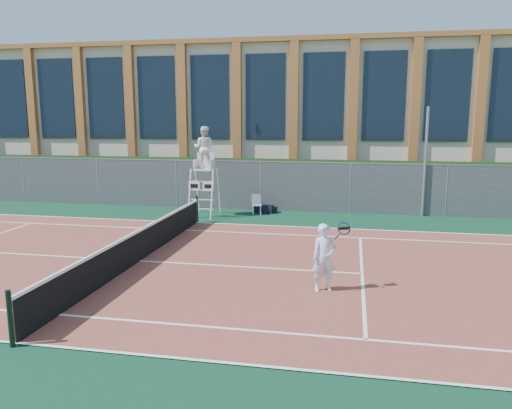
% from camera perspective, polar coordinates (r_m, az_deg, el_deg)
% --- Properties ---
extents(ground, '(120.00, 120.00, 0.00)m').
position_cam_1_polar(ground, '(15.09, -13.21, -6.40)').
color(ground, '#233814').
extents(apron, '(36.00, 20.00, 0.01)m').
position_cam_1_polar(apron, '(15.97, -11.75, -5.42)').
color(apron, '#0B3320').
rests_on(apron, ground).
extents(tennis_court, '(23.77, 10.97, 0.02)m').
position_cam_1_polar(tennis_court, '(15.09, -13.21, -6.33)').
color(tennis_court, brown).
rests_on(tennis_court, apron).
extents(tennis_net, '(0.10, 11.30, 1.10)m').
position_cam_1_polar(tennis_net, '(14.95, -13.29, -4.43)').
color(tennis_net, black).
rests_on(tennis_net, ground).
extents(fence, '(40.00, 0.06, 2.20)m').
position_cam_1_polar(fence, '(23.01, -4.39, 2.23)').
color(fence, '#595E60').
rests_on(fence, ground).
extents(hedge, '(40.00, 1.40, 2.20)m').
position_cam_1_polar(hedge, '(24.16, -3.64, 2.60)').
color(hedge, black).
rests_on(hedge, ground).
extents(building, '(45.00, 10.60, 8.22)m').
position_cam_1_polar(building, '(31.72, -0.05, 9.89)').
color(building, beige).
rests_on(building, ground).
extents(steel_pole, '(0.12, 0.12, 4.63)m').
position_cam_1_polar(steel_pole, '(22.17, 18.75, 4.59)').
color(steel_pole, '#9EA0A5').
rests_on(steel_pole, ground).
extents(umpire_chair, '(1.08, 1.65, 3.85)m').
position_cam_1_polar(umpire_chair, '(21.19, -5.96, 6.20)').
color(umpire_chair, white).
rests_on(umpire_chair, ground).
extents(plastic_chair, '(0.50, 0.50, 0.87)m').
position_cam_1_polar(plastic_chair, '(21.66, 0.05, 0.22)').
color(plastic_chair, silver).
rests_on(plastic_chair, apron).
extents(sports_bag_near, '(0.85, 0.43, 0.35)m').
position_cam_1_polar(sports_bag_near, '(22.00, 0.90, -0.51)').
color(sports_bag_near, black).
rests_on(sports_bag_near, apron).
extents(sports_bag_far, '(0.68, 0.49, 0.25)m').
position_cam_1_polar(sports_bag_far, '(22.30, 1.59, -0.51)').
color(sports_bag_far, black).
rests_on(sports_bag_far, apron).
extents(tennis_player, '(0.98, 0.73, 1.67)m').
position_cam_1_polar(tennis_player, '(12.16, 7.83, -6.00)').
color(tennis_player, white).
rests_on(tennis_player, tennis_court).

